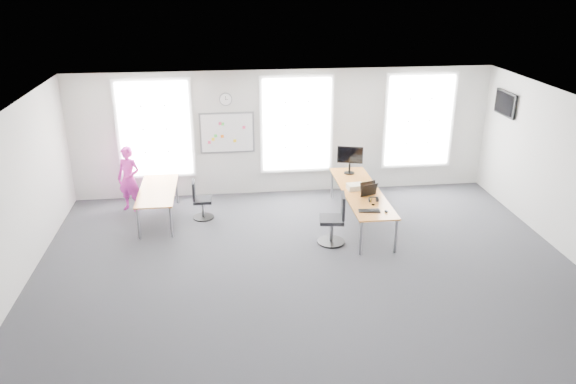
{
  "coord_description": "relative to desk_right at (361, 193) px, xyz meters",
  "views": [
    {
      "loc": [
        -1.43,
        -8.86,
        5.16
      ],
      "look_at": [
        -0.24,
        1.2,
        1.1
      ],
      "focal_mm": 35.0,
      "sensor_mm": 36.0,
      "label": 1
    }
  ],
  "objects": [
    {
      "name": "lens_cap",
      "position": [
        0.05,
        -0.78,
        0.05
      ],
      "size": [
        0.08,
        0.08,
        0.01
      ],
      "primitive_type": "cylinder",
      "rotation": [
        0.0,
        0.0,
        0.17
      ],
      "color": "black",
      "rests_on": "desk_right"
    },
    {
      "name": "tv",
      "position": [
        3.52,
        1.01,
        1.61
      ],
      "size": [
        0.06,
        0.9,
        0.55
      ],
      "primitive_type": "cube",
      "color": "black",
      "rests_on": "wall_right"
    },
    {
      "name": "mouse",
      "position": [
        0.21,
        -1.17,
        0.07
      ],
      "size": [
        0.09,
        0.13,
        0.04
      ],
      "primitive_type": "ellipsoid",
      "rotation": [
        0.0,
        0.0,
        0.19
      ],
      "color": "black",
      "rests_on": "desk_right"
    },
    {
      "name": "keyboard",
      "position": [
        -0.1,
        -1.09,
        0.06
      ],
      "size": [
        0.44,
        0.22,
        0.02
      ],
      "primitive_type": "cube",
      "rotation": [
        0.0,
        0.0,
        -0.16
      ],
      "color": "black",
      "rests_on": "desk_right"
    },
    {
      "name": "chair_right",
      "position": [
        -0.74,
        -0.89,
        -0.23
      ],
      "size": [
        0.56,
        0.56,
        1.05
      ],
      "rotation": [
        0.0,
        0.0,
        -1.72
      ],
      "color": "black",
      "rests_on": "ground"
    },
    {
      "name": "window_right",
      "position": [
        1.87,
        1.98,
        1.01
      ],
      "size": [
        1.6,
        0.06,
        2.2
      ],
      "primitive_type": "cube",
      "color": "white",
      "rests_on": "wall_back"
    },
    {
      "name": "wall_front",
      "position": [
        -1.43,
        -5.99,
        0.81
      ],
      "size": [
        10.0,
        0.0,
        10.0
      ],
      "primitive_type": "plane",
      "rotation": [
        -1.57,
        0.0,
        0.0
      ],
      "color": "silver",
      "rests_on": "ground"
    },
    {
      "name": "wall_back",
      "position": [
        -1.43,
        2.01,
        0.81
      ],
      "size": [
        10.0,
        0.0,
        10.0
      ],
      "primitive_type": "plane",
      "rotation": [
        1.57,
        0.0,
        0.0
      ],
      "color": "silver",
      "rests_on": "ground"
    },
    {
      "name": "person",
      "position": [
        -5.02,
        1.3,
        0.06
      ],
      "size": [
        0.64,
        0.54,
        1.5
      ],
      "primitive_type": "imported",
      "rotation": [
        0.0,
        0.0,
        -0.4
      ],
      "color": "#E731B9",
      "rests_on": "ground"
    },
    {
      "name": "wall_clock",
      "position": [
        -2.78,
        1.98,
        1.66
      ],
      "size": [
        0.3,
        0.04,
        0.3
      ],
      "primitive_type": "cylinder",
      "rotation": [
        1.57,
        0.0,
        0.0
      ],
      "color": "gray",
      "rests_on": "wall_back"
    },
    {
      "name": "wall_left",
      "position": [
        -6.43,
        -1.99,
        0.81
      ],
      "size": [
        0.0,
        10.0,
        10.0
      ],
      "primitive_type": "plane",
      "rotation": [
        1.57,
        0.0,
        1.57
      ],
      "color": "silver",
      "rests_on": "ground"
    },
    {
      "name": "window_mid",
      "position": [
        -1.13,
        1.98,
        1.01
      ],
      "size": [
        1.6,
        0.06,
        2.2
      ],
      "primitive_type": "cube",
      "color": "white",
      "rests_on": "wall_back"
    },
    {
      "name": "laptop_sleeve",
      "position": [
        0.08,
        -0.29,
        0.19
      ],
      "size": [
        0.37,
        0.3,
        0.29
      ],
      "rotation": [
        0.0,
        0.0,
        0.32
      ],
      "color": "black",
      "rests_on": "desk_right"
    },
    {
      "name": "paper_stack",
      "position": [
        -0.11,
        0.09,
        0.11
      ],
      "size": [
        0.37,
        0.3,
        0.12
      ],
      "primitive_type": "cube",
      "rotation": [
        0.0,
        0.0,
        0.1
      ],
      "color": "beige",
      "rests_on": "desk_right"
    },
    {
      "name": "window_left",
      "position": [
        -4.43,
        1.98,
        1.01
      ],
      "size": [
        1.6,
        0.06,
        2.2
      ],
      "primitive_type": "cube",
      "color": "white",
      "rests_on": "wall_back"
    },
    {
      "name": "chair_left",
      "position": [
        -3.44,
        0.64,
        -0.31
      ],
      "size": [
        0.46,
        0.46,
        0.87
      ],
      "rotation": [
        0.0,
        0.0,
        1.56
      ],
      "color": "black",
      "rests_on": "ground"
    },
    {
      "name": "ceiling",
      "position": [
        -1.43,
        -1.99,
        2.31
      ],
      "size": [
        10.0,
        10.0,
        0.0
      ],
      "primitive_type": "plane",
      "rotation": [
        3.14,
        0.0,
        0.0
      ],
      "color": "white",
      "rests_on": "ground"
    },
    {
      "name": "headphones",
      "position": [
        0.09,
        -0.63,
        0.1
      ],
      "size": [
        0.2,
        0.11,
        0.12
      ],
      "rotation": [
        0.0,
        0.0,
        -0.11
      ],
      "color": "black",
      "rests_on": "desk_right"
    },
    {
      "name": "floor",
      "position": [
        -1.43,
        -1.99,
        -0.69
      ],
      "size": [
        10.0,
        10.0,
        0.0
      ],
      "primitive_type": "plane",
      "color": "#26272C",
      "rests_on": "ground"
    },
    {
      "name": "desk_left",
      "position": [
        -4.34,
        0.65,
        -0.04
      ],
      "size": [
        0.77,
        1.93,
        0.71
      ],
      "color": "orange",
      "rests_on": "ground"
    },
    {
      "name": "desk_right",
      "position": [
        0.0,
        0.0,
        0.0
      ],
      "size": [
        0.81,
        3.03,
        0.74
      ],
      "color": "orange",
      "rests_on": "ground"
    },
    {
      "name": "monitor",
      "position": [
        -0.02,
        1.09,
        0.44
      ],
      "size": [
        0.57,
        0.24,
        0.65
      ],
      "rotation": [
        0.0,
        0.0,
        -0.27
      ],
      "color": "black",
      "rests_on": "desk_right"
    },
    {
      "name": "whiteboard",
      "position": [
        -2.78,
        1.98,
        0.86
      ],
      "size": [
        1.2,
        0.03,
        0.9
      ],
      "primitive_type": "cube",
      "color": "white",
      "rests_on": "wall_back"
    }
  ]
}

